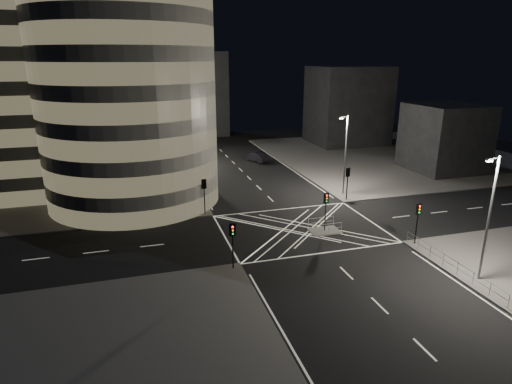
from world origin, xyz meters
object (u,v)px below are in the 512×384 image
object	(u,v)px
central_island	(324,231)
traffic_signal_nl	(233,238)
street_lamp_right_far	(345,153)
sedan	(256,157)
street_lamp_left_far	(175,132)
traffic_signal_fr	(348,178)
street_lamp_left_near	(191,157)
traffic_signal_nr	(418,216)
traffic_signal_island	(326,205)
street_lamp_right_near	(489,215)
traffic_signal_fl	(204,190)

from	to	relation	value
central_island	traffic_signal_nl	world-z (taller)	traffic_signal_nl
street_lamp_right_far	sedan	bearing A→B (deg)	105.14
street_lamp_left_far	street_lamp_right_far	distance (m)	28.23
traffic_signal_fr	street_lamp_left_near	bearing A→B (deg)	164.08
traffic_signal_nr	street_lamp_left_far	bearing A→B (deg)	116.36
traffic_signal_fr	traffic_signal_island	size ratio (longest dim) A/B	1.00
traffic_signal_fr	street_lamp_right_near	world-z (taller)	street_lamp_right_near
central_island	traffic_signal_nl	xyz separation A→B (m)	(-10.80, -5.30, 2.84)
sedan	street_lamp_right_far	bearing A→B (deg)	82.39
traffic_signal_nl	traffic_signal_island	size ratio (longest dim) A/B	1.00
traffic_signal_nr	street_lamp_left_far	size ratio (longest dim) A/B	0.40
traffic_signal_island	traffic_signal_nl	bearing A→B (deg)	-153.86
central_island	street_lamp_right_far	distance (m)	13.98
street_lamp_left_near	sedan	xyz separation A→B (m)	(13.34, 17.46, -4.69)
traffic_signal_fl	traffic_signal_fr	xyz separation A→B (m)	(17.60, 0.00, 0.00)
traffic_signal_fr	traffic_signal_island	bearing A→B (deg)	-129.33
traffic_signal_fr	traffic_signal_nr	bearing A→B (deg)	-90.00
traffic_signal_nr	street_lamp_left_near	size ratio (longest dim) A/B	0.40
traffic_signal_island	street_lamp_left_near	size ratio (longest dim) A/B	0.40
central_island	traffic_signal_nr	size ratio (longest dim) A/B	0.75
traffic_signal_nl	sedan	xyz separation A→B (m)	(12.70, 36.26, -2.07)
central_island	street_lamp_right_far	size ratio (longest dim) A/B	0.30
traffic_signal_nl	street_lamp_left_near	world-z (taller)	street_lamp_left_near
central_island	traffic_signal_fr	bearing A→B (deg)	50.67
traffic_signal_nl	street_lamp_left_near	bearing A→B (deg)	91.94
traffic_signal_fl	street_lamp_right_far	distance (m)	18.55
traffic_signal_nr	street_lamp_right_far	bearing A→B (deg)	87.70
traffic_signal_fl	street_lamp_right_near	size ratio (longest dim) A/B	0.40
central_island	street_lamp_right_near	xyz separation A→B (m)	(7.44, -12.50, 5.47)
street_lamp_right_near	street_lamp_left_far	bearing A→B (deg)	113.21
street_lamp_left_near	street_lamp_left_far	size ratio (longest dim) A/B	1.00
street_lamp_right_far	street_lamp_right_near	distance (m)	23.00
traffic_signal_island	sedan	size ratio (longest dim) A/B	0.78
street_lamp_left_far	street_lamp_right_far	bearing A→B (deg)	-48.06
central_island	traffic_signal_nr	xyz separation A→B (m)	(6.80, -5.30, 2.84)
traffic_signal_fl	street_lamp_left_far	distance (m)	23.36
traffic_signal_nr	street_lamp_right_far	world-z (taller)	street_lamp_right_far
traffic_signal_island	street_lamp_left_far	world-z (taller)	street_lamp_left_far
street_lamp_right_near	sedan	bearing A→B (deg)	97.26
traffic_signal_fr	street_lamp_right_near	xyz separation A→B (m)	(0.64, -20.80, 2.63)
traffic_signal_island	street_lamp_left_far	size ratio (longest dim) A/B	0.40
traffic_signal_nr	traffic_signal_fr	bearing A→B (deg)	90.00
central_island	street_lamp_left_near	size ratio (longest dim) A/B	0.30
traffic_signal_nl	sedan	distance (m)	38.47
traffic_signal_island	street_lamp_right_far	distance (m)	13.13
traffic_signal_fr	traffic_signal_island	distance (m)	10.73
street_lamp_right_far	sedan	size ratio (longest dim) A/B	1.94
traffic_signal_nl	street_lamp_left_far	xyz separation A→B (m)	(-0.64, 36.80, 2.63)
traffic_signal_fl	sedan	xyz separation A→B (m)	(12.70, 22.66, -2.07)
sedan	street_lamp_left_far	bearing A→B (deg)	-25.08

